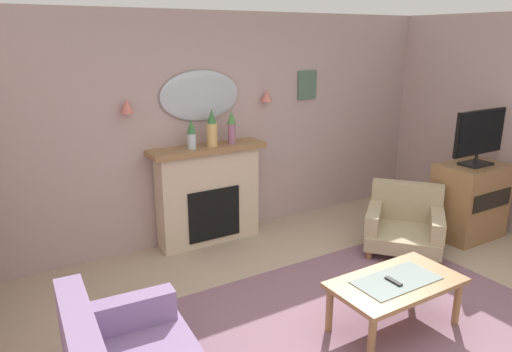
{
  "coord_description": "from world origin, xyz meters",
  "views": [
    {
      "loc": [
        -2.62,
        -2.3,
        2.35
      ],
      "look_at": [
        -0.36,
        1.41,
        1.06
      ],
      "focal_mm": 33.21,
      "sensor_mm": 36.0,
      "label": 1
    }
  ],
  "objects_px": {
    "mantel_vase_centre": "(212,129)",
    "armchair_beside_couch": "(405,223)",
    "fireplace": "(209,195)",
    "framed_picture": "(307,85)",
    "tv_remote": "(394,282)",
    "tv_cabinet": "(469,201)",
    "mantel_vase_left": "(191,134)",
    "wall_sconce_left": "(127,106)",
    "coffee_table": "(396,287)",
    "wall_mirror": "(200,96)",
    "wall_sconce_right": "(267,96)",
    "tv_flatscreen": "(480,136)",
    "mantel_vase_right": "(232,126)"
  },
  "relations": [
    {
      "from": "mantel_vase_centre",
      "to": "armchair_beside_couch",
      "type": "relative_size",
      "value": 0.37
    },
    {
      "from": "fireplace",
      "to": "framed_picture",
      "type": "bearing_deg",
      "value": 5.77
    },
    {
      "from": "tv_remote",
      "to": "tv_cabinet",
      "type": "distance_m",
      "value": 2.44
    },
    {
      "from": "fireplace",
      "to": "framed_picture",
      "type": "relative_size",
      "value": 3.78
    },
    {
      "from": "tv_remote",
      "to": "tv_cabinet",
      "type": "xyz_separation_m",
      "value": [
        2.26,
        0.91,
        -0.0
      ]
    },
    {
      "from": "mantel_vase_left",
      "to": "wall_sconce_left",
      "type": "distance_m",
      "value": 0.74
    },
    {
      "from": "coffee_table",
      "to": "armchair_beside_couch",
      "type": "bearing_deg",
      "value": 39.34
    },
    {
      "from": "wall_mirror",
      "to": "mantel_vase_centre",
      "type": "bearing_deg",
      "value": -73.61
    },
    {
      "from": "fireplace",
      "to": "coffee_table",
      "type": "distance_m",
      "value": 2.45
    },
    {
      "from": "fireplace",
      "to": "framed_picture",
      "type": "distance_m",
      "value": 1.91
    },
    {
      "from": "wall_sconce_right",
      "to": "framed_picture",
      "type": "height_order",
      "value": "framed_picture"
    },
    {
      "from": "armchair_beside_couch",
      "to": "framed_picture",
      "type": "bearing_deg",
      "value": 102.51
    },
    {
      "from": "tv_remote",
      "to": "armchair_beside_couch",
      "type": "distance_m",
      "value": 1.73
    },
    {
      "from": "mantel_vase_centre",
      "to": "tv_remote",
      "type": "relative_size",
      "value": 2.62
    },
    {
      "from": "tv_cabinet",
      "to": "wall_mirror",
      "type": "bearing_deg",
      "value": 149.32
    },
    {
      "from": "wall_mirror",
      "to": "wall_sconce_left",
      "type": "bearing_deg",
      "value": -176.63
    },
    {
      "from": "mantel_vase_left",
      "to": "mantel_vase_centre",
      "type": "xyz_separation_m",
      "value": [
        0.25,
        0.0,
        0.03
      ]
    },
    {
      "from": "armchair_beside_couch",
      "to": "tv_cabinet",
      "type": "relative_size",
      "value": 1.27
    },
    {
      "from": "armchair_beside_couch",
      "to": "tv_flatscreen",
      "type": "height_order",
      "value": "tv_flatscreen"
    },
    {
      "from": "framed_picture",
      "to": "armchair_beside_couch",
      "type": "distance_m",
      "value": 2.09
    },
    {
      "from": "tv_remote",
      "to": "wall_sconce_left",
      "type": "bearing_deg",
      "value": 118.12
    },
    {
      "from": "fireplace",
      "to": "mantel_vase_centre",
      "type": "bearing_deg",
      "value": -29.53
    },
    {
      "from": "tv_remote",
      "to": "tv_flatscreen",
      "type": "bearing_deg",
      "value": 21.58
    },
    {
      "from": "coffee_table",
      "to": "tv_cabinet",
      "type": "distance_m",
      "value": 2.39
    },
    {
      "from": "wall_sconce_right",
      "to": "armchair_beside_couch",
      "type": "height_order",
      "value": "wall_sconce_right"
    },
    {
      "from": "wall_mirror",
      "to": "tv_flatscreen",
      "type": "distance_m",
      "value": 3.23
    },
    {
      "from": "mantel_vase_right",
      "to": "wall_sconce_left",
      "type": "height_order",
      "value": "wall_sconce_left"
    },
    {
      "from": "wall_sconce_left",
      "to": "fireplace",
      "type": "bearing_deg",
      "value": -6.16
    },
    {
      "from": "coffee_table",
      "to": "tv_remote",
      "type": "xyz_separation_m",
      "value": [
        -0.05,
        -0.01,
        0.07
      ]
    },
    {
      "from": "mantel_vase_right",
      "to": "armchair_beside_couch",
      "type": "bearing_deg",
      "value": -40.31
    },
    {
      "from": "fireplace",
      "to": "wall_sconce_right",
      "type": "xyz_separation_m",
      "value": [
        0.85,
        0.09,
        1.09
      ]
    },
    {
      "from": "mantel_vase_right",
      "to": "armchair_beside_couch",
      "type": "xyz_separation_m",
      "value": [
        1.53,
        -1.3,
        -1.06
      ]
    },
    {
      "from": "wall_sconce_left",
      "to": "armchair_beside_couch",
      "type": "xyz_separation_m",
      "value": [
        2.68,
        -1.42,
        -1.35
      ]
    },
    {
      "from": "mantel_vase_centre",
      "to": "wall_sconce_left",
      "type": "relative_size",
      "value": 3.0
    },
    {
      "from": "fireplace",
      "to": "tv_flatscreen",
      "type": "height_order",
      "value": "tv_flatscreen"
    },
    {
      "from": "fireplace",
      "to": "mantel_vase_left",
      "type": "relative_size",
      "value": 4.14
    },
    {
      "from": "fireplace",
      "to": "framed_picture",
      "type": "xyz_separation_m",
      "value": [
        1.5,
        0.15,
        1.18
      ]
    },
    {
      "from": "wall_mirror",
      "to": "coffee_table",
      "type": "relative_size",
      "value": 0.87
    },
    {
      "from": "wall_mirror",
      "to": "wall_sconce_left",
      "type": "height_order",
      "value": "wall_mirror"
    },
    {
      "from": "fireplace",
      "to": "mantel_vase_left",
      "type": "height_order",
      "value": "mantel_vase_left"
    },
    {
      "from": "wall_sconce_right",
      "to": "tv_remote",
      "type": "xyz_separation_m",
      "value": [
        -0.37,
        -2.49,
        -1.21
      ]
    },
    {
      "from": "wall_sconce_right",
      "to": "tv_remote",
      "type": "bearing_deg",
      "value": -98.41
    },
    {
      "from": "coffee_table",
      "to": "armchair_beside_couch",
      "type": "relative_size",
      "value": 0.96
    },
    {
      "from": "wall_mirror",
      "to": "coffee_table",
      "type": "bearing_deg",
      "value": -78.12
    },
    {
      "from": "coffee_table",
      "to": "tv_remote",
      "type": "height_order",
      "value": "tv_remote"
    },
    {
      "from": "mantel_vase_centre",
      "to": "mantel_vase_right",
      "type": "distance_m",
      "value": 0.25
    },
    {
      "from": "fireplace",
      "to": "mantel_vase_left",
      "type": "xyz_separation_m",
      "value": [
        -0.2,
        -0.03,
        0.76
      ]
    },
    {
      "from": "wall_mirror",
      "to": "tv_cabinet",
      "type": "bearing_deg",
      "value": -30.68
    },
    {
      "from": "fireplace",
      "to": "wall_mirror",
      "type": "distance_m",
      "value": 1.15
    },
    {
      "from": "tv_cabinet",
      "to": "mantel_vase_right",
      "type": "bearing_deg",
      "value": 149.18
    }
  ]
}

